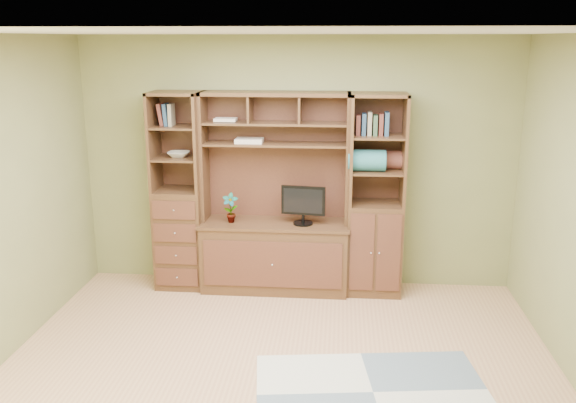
# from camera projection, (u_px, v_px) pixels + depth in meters

# --- Properties ---
(room) EXTENTS (4.60, 4.10, 2.64)m
(room) POSITION_uv_depth(u_px,v_px,m) (277.00, 218.00, 4.43)
(room) COLOR tan
(room) RESTS_ON ground
(center_hutch) EXTENTS (1.54, 0.53, 2.05)m
(center_hutch) POSITION_uv_depth(u_px,v_px,m) (275.00, 195.00, 6.18)
(center_hutch) COLOR #492D19
(center_hutch) RESTS_ON ground
(left_tower) EXTENTS (0.50, 0.45, 2.05)m
(left_tower) POSITION_uv_depth(u_px,v_px,m) (179.00, 192.00, 6.31)
(left_tower) COLOR #492D19
(left_tower) RESTS_ON ground
(right_tower) EXTENTS (0.55, 0.45, 2.05)m
(right_tower) POSITION_uv_depth(u_px,v_px,m) (376.00, 196.00, 6.14)
(right_tower) COLOR #492D19
(right_tower) RESTS_ON ground
(rug) EXTENTS (1.87, 1.37, 0.01)m
(rug) POSITION_uv_depth(u_px,v_px,m) (373.00, 393.00, 4.54)
(rug) COLOR #989D9D
(rug) RESTS_ON ground
(monitor) EXTENTS (0.47, 0.26, 0.55)m
(monitor) POSITION_uv_depth(u_px,v_px,m) (303.00, 198.00, 6.13)
(monitor) COLOR black
(monitor) RESTS_ON center_hutch
(orchid) EXTENTS (0.16, 0.11, 0.31)m
(orchid) POSITION_uv_depth(u_px,v_px,m) (230.00, 208.00, 6.22)
(orchid) COLOR #A74E38
(orchid) RESTS_ON center_hutch
(magazines) EXTENTS (0.28, 0.20, 0.04)m
(magazines) POSITION_uv_depth(u_px,v_px,m) (249.00, 140.00, 6.15)
(magazines) COLOR beige
(magazines) RESTS_ON center_hutch
(bowl) EXTENTS (0.22, 0.22, 0.05)m
(bowl) POSITION_uv_depth(u_px,v_px,m) (179.00, 154.00, 6.20)
(bowl) COLOR beige
(bowl) RESTS_ON left_tower
(blanket_teal) EXTENTS (0.37, 0.21, 0.21)m
(blanket_teal) POSITION_uv_depth(u_px,v_px,m) (367.00, 160.00, 6.00)
(blanket_teal) COLOR #2A6A6F
(blanket_teal) RESTS_ON right_tower
(blanket_red) EXTENTS (0.33, 0.18, 0.18)m
(blanket_red) POSITION_uv_depth(u_px,v_px,m) (391.00, 160.00, 6.11)
(blanket_red) COLOR brown
(blanket_red) RESTS_ON right_tower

